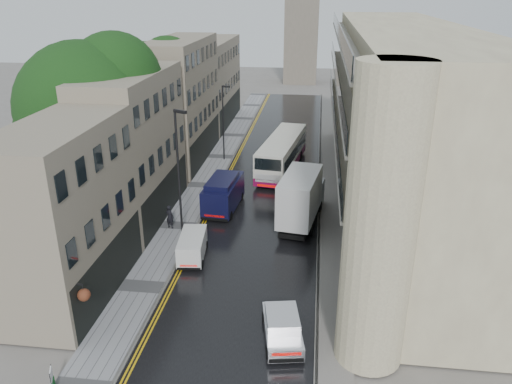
% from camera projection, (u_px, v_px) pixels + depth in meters
% --- Properties ---
extents(road, '(9.00, 85.00, 0.02)m').
position_uv_depth(road, '(268.00, 189.00, 44.39)').
color(road, black).
rests_on(road, ground).
extents(left_sidewalk, '(2.70, 85.00, 0.12)m').
position_uv_depth(left_sidewalk, '(204.00, 186.00, 45.04)').
color(left_sidewalk, gray).
rests_on(left_sidewalk, ground).
extents(right_sidewalk, '(1.80, 85.00, 0.12)m').
position_uv_depth(right_sidewalk, '(329.00, 191.00, 43.75)').
color(right_sidewalk, slate).
rests_on(right_sidewalk, ground).
extents(old_shop_row, '(4.50, 56.00, 12.00)m').
position_uv_depth(old_shop_row, '(168.00, 113.00, 45.48)').
color(old_shop_row, gray).
rests_on(old_shop_row, ground).
extents(modern_block, '(8.00, 40.00, 14.00)m').
position_uv_depth(modern_block, '(397.00, 120.00, 39.17)').
color(modern_block, beige).
rests_on(modern_block, ground).
extents(tree_near, '(10.56, 10.56, 13.89)m').
position_uv_depth(tree_near, '(88.00, 131.00, 36.30)').
color(tree_near, black).
rests_on(tree_near, ground).
extents(tree_far, '(9.24, 9.24, 12.46)m').
position_uv_depth(tree_far, '(150.00, 103.00, 48.46)').
color(tree_far, black).
rests_on(tree_far, ground).
extents(cream_bus, '(4.25, 11.98, 3.20)m').
position_uv_depth(cream_bus, '(262.00, 163.00, 45.98)').
color(cream_bus, silver).
rests_on(cream_bus, road).
extents(white_lorry, '(3.54, 8.16, 4.14)m').
position_uv_depth(white_lorry, '(282.00, 205.00, 35.94)').
color(white_lorry, silver).
rests_on(white_lorry, road).
extents(silver_hatchback, '(2.44, 4.26, 1.50)m').
position_uv_depth(silver_hatchback, '(269.00, 346.00, 23.87)').
color(silver_hatchback, silver).
rests_on(silver_hatchback, road).
extents(white_van, '(1.94, 3.81, 1.66)m').
position_uv_depth(white_van, '(178.00, 256.00, 31.64)').
color(white_van, white).
rests_on(white_van, road).
extents(navy_van, '(2.62, 5.71, 2.84)m').
position_uv_depth(navy_van, '(204.00, 201.00, 38.36)').
color(navy_van, black).
rests_on(navy_van, road).
extents(pedestrian, '(0.77, 0.65, 1.80)m').
position_uv_depth(pedestrian, '(170.00, 217.00, 36.68)').
color(pedestrian, black).
rests_on(pedestrian, left_sidewalk).
extents(lamp_post_near, '(1.03, 0.62, 9.10)m').
position_uv_depth(lamp_post_near, '(179.00, 175.00, 34.40)').
color(lamp_post_near, black).
rests_on(lamp_post_near, left_sidewalk).
extents(lamp_post_far, '(0.87, 0.37, 7.59)m').
position_uv_depth(lamp_post_far, '(223.00, 124.00, 50.30)').
color(lamp_post_far, black).
rests_on(lamp_post_far, left_sidewalk).
extents(estate_sign, '(0.32, 0.60, 1.02)m').
position_uv_depth(estate_sign, '(52.00, 379.00, 22.02)').
color(estate_sign, white).
rests_on(estate_sign, left_sidewalk).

